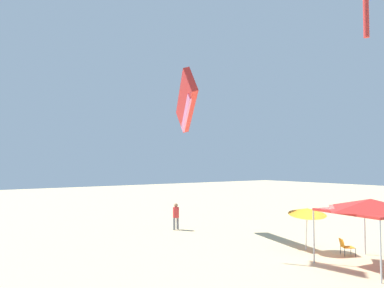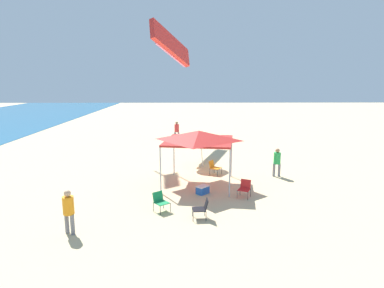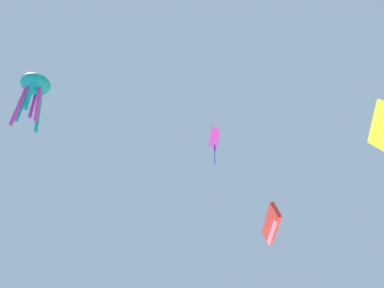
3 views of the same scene
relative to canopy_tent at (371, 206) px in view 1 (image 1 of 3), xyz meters
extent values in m
cube|color=#D6BC8C|center=(2.25, -0.06, -2.68)|extent=(120.00, 120.00, 0.10)
cylinder|color=#B7B7BC|center=(1.42, -1.93, -1.46)|extent=(0.07, 0.07, 2.34)
cylinder|color=#B7B7BC|center=(-1.42, 1.93, -1.46)|extent=(0.07, 0.07, 2.34)
cylinder|color=#B7B7BC|center=(1.94, 1.41, -1.46)|extent=(0.07, 0.07, 2.34)
cube|color=red|center=(0.00, 0.00, -0.24)|extent=(3.96, 3.95, 0.10)
pyramid|color=red|center=(0.00, 0.00, 0.06)|extent=(3.88, 3.87, 0.49)
cylinder|color=silver|center=(3.63, -0.29, -1.54)|extent=(0.33, 0.25, 2.19)
cone|color=orange|center=(3.49, -0.19, -0.59)|extent=(1.96, 1.94, 0.73)
cylinder|color=black|center=(1.45, -1.14, -2.43)|extent=(0.02, 0.02, 0.40)
cylinder|color=black|center=(1.88, -1.43, -2.43)|extent=(0.02, 0.02, 0.40)
cylinder|color=black|center=(1.75, -0.71, -2.43)|extent=(0.02, 0.02, 0.40)
cylinder|color=black|center=(2.18, -1.01, -2.43)|extent=(0.02, 0.02, 0.40)
cube|color=orange|center=(1.82, -1.07, -2.23)|extent=(0.72, 0.72, 0.03)
cube|color=orange|center=(1.98, -0.83, -2.02)|extent=(0.48, 0.39, 0.41)
cylinder|color=slate|center=(12.83, 1.75, -2.23)|extent=(0.16, 0.16, 0.81)
cylinder|color=slate|center=(12.88, 1.44, -2.23)|extent=(0.16, 0.16, 0.81)
cylinder|color=red|center=(12.86, 1.59, -1.47)|extent=(0.42, 0.42, 0.70)
sphere|color=#A87A56|center=(12.86, 1.59, -0.99)|extent=(0.26, 0.26, 0.26)
cube|color=red|center=(11.18, 1.95, 5.76)|extent=(5.49, 3.12, 3.55)
cube|color=pink|center=(11.18, 1.95, 5.01)|extent=(4.03, 2.31, 1.99)
camera|label=1|loc=(-9.08, 16.34, 1.86)|focal=36.28mm
camera|label=2|loc=(-16.87, 0.59, 2.95)|focal=30.53mm
camera|label=3|loc=(-11.24, 22.49, 1.05)|focal=26.86mm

